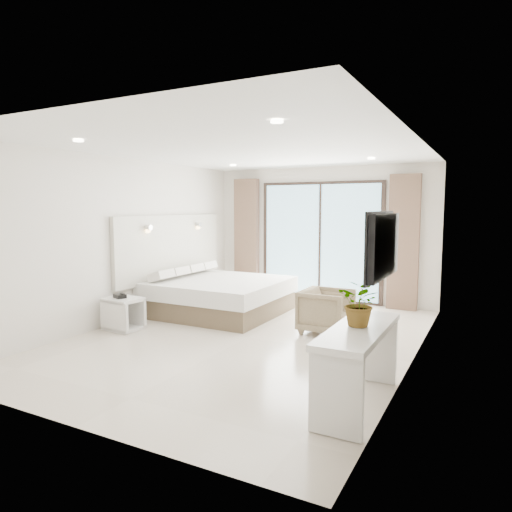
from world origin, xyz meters
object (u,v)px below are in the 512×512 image
Objects in this scene: nightstand at (123,314)px; armchair at (326,309)px; bed at (219,295)px; console_desk at (359,349)px.

nightstand is 0.79× the size of armchair.
bed reaches higher than armchair.
nightstand is at bearing -113.40° from bed.
bed reaches higher than nightstand.
armchair is (-1.11, 2.31, -0.19)m from console_desk.
armchair is at bearing 29.77° from nightstand.
bed is at bearing 81.70° from armchair.
bed is 1.79m from nightstand.
armchair is at bearing -9.05° from bed.
console_desk is at bearing -9.05° from nightstand.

